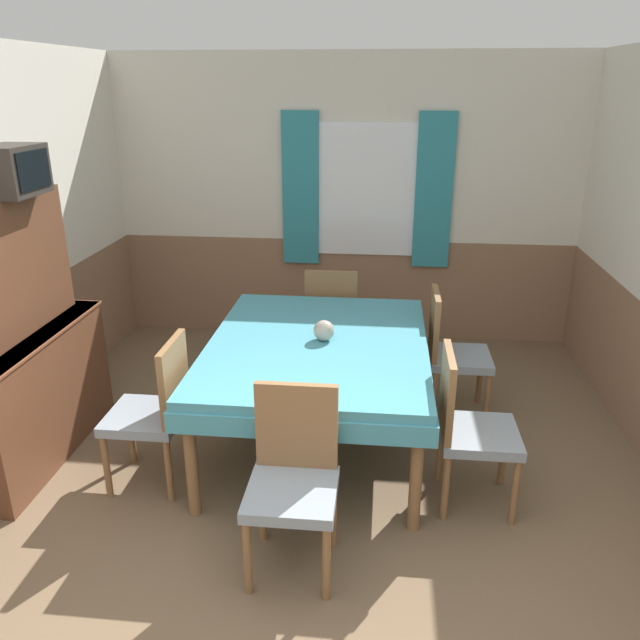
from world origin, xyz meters
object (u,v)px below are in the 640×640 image
Objects in this scene: chair_right_far at (451,350)px; chair_right_near at (468,424)px; dining_table at (318,356)px; tv at (11,170)px; chair_head_window at (332,317)px; sideboard at (20,357)px; chair_left_near at (156,408)px; vase at (324,331)px; chair_head_near at (294,474)px.

chair_right_far is 1.00× the size of chair_right_near.
chair_right_near is at bearing -30.24° from dining_table.
tv is at bearing -75.77° from chair_right_far.
dining_table is 1.13m from chair_head_window.
dining_table is 1.08× the size of sideboard.
chair_right_near is (1.83, 0.00, 0.00)m from chair_left_near.
chair_right_far is 1.06m from vase.
chair_right_near is at bearing -90.00° from chair_left_near.
chair_head_window is at bearing -29.04° from chair_left_near.
tv is at bearing 71.02° from sideboard.
chair_head_near is 0.56× the size of sideboard.
vase is (0.04, 1.14, 0.32)m from chair_head_near.
sideboard is (-2.78, 0.22, 0.19)m from chair_right_near.
chair_head_near is at bearing -29.04° from chair_right_far.
vase is (-0.88, -0.51, 0.32)m from chair_right_far.
dining_table is 1.07m from chair_right_near.
sideboard is at bearing -169.79° from vase.
tv is (-0.89, 0.38, 1.33)m from chair_left_near.
tv reaches higher than chair_left_near.
tv is (-1.81, -0.16, 1.18)m from dining_table.
sideboard reaches higher than dining_table.
chair_head_near reaches higher than dining_table.
chair_right_far is (0.92, 0.53, -0.15)m from dining_table.
dining_table is 1.94× the size of chair_head_near.
sideboard is 1.94m from vase.
chair_right_far and chair_head_window have the same top height.
vase is at bearing -88.00° from chair_head_window.
chair_head_window is 1.14m from vase.
sideboard is at bearing -23.22° from chair_head_near.
chair_left_near is (-1.83, -1.07, 0.00)m from chair_right_far.
chair_head_window and chair_left_near have the same top height.
chair_right_near reaches higher than vase.
chair_head_window is at bearing 35.17° from tv.
sideboard is at bearing -142.39° from chair_head_window.
chair_left_near is at bearing -59.76° from chair_right_far.
chair_right_near is 2.80m from sideboard.
chair_left_near is 6.95× the size of vase.
vase is at bearing -59.66° from chair_left_near.
sideboard reaches higher than vase.
chair_right_far and chair_left_near have the same top height.
tv reaches higher than chair_right_near.
chair_right_far is 1.00× the size of chair_head_near.
chair_head_window is at bearing 90.00° from dining_table.
sideboard reaches higher than chair_right_far.
sideboard is at bearing -108.98° from tv.
vase is (0.04, -1.09, 0.32)m from chair_head_window.
chair_right_far is 1.00× the size of chair_head_window.
vase reaches higher than dining_table.
chair_right_far is 2.12m from chair_left_near.
tv is at bearing 66.97° from chair_left_near.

